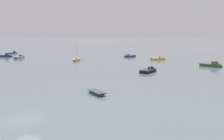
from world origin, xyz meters
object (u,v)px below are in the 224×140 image
at_px(motorboat_moored_3, 14,53).
at_px(motorboat_moored_4, 20,57).
at_px(motorboat_moored_1, 7,56).
at_px(motorboat_moored_6, 213,65).
at_px(motorboat_moored_9, 150,71).
at_px(motorboat_moored_5, 129,56).
at_px(motorboat_moored_2, 160,59).
at_px(rowboat_moored_2, 97,93).
at_px(sailboat_moored_1, 76,60).

relative_size(motorboat_moored_3, motorboat_moored_4, 0.69).
distance_m(motorboat_moored_1, motorboat_moored_6, 76.04).
bearing_deg(motorboat_moored_9, motorboat_moored_6, -29.25).
relative_size(motorboat_moored_5, motorboat_moored_6, 0.96).
height_order(motorboat_moored_1, motorboat_moored_2, motorboat_moored_1).
xyz_separation_m(motorboat_moored_4, rowboat_moored_2, (51.11, -39.64, -0.09)).
distance_m(motorboat_moored_6, sailboat_moored_1, 44.05).
height_order(motorboat_moored_6, sailboat_moored_1, sailboat_moored_1).
xyz_separation_m(motorboat_moored_3, motorboat_moored_6, (85.69, -14.11, 0.12)).
relative_size(motorboat_moored_2, motorboat_moored_6, 0.84).
bearing_deg(motorboat_moored_3, motorboat_moored_9, -70.58).
height_order(motorboat_moored_9, sailboat_moored_1, sailboat_moored_1).
xyz_separation_m(motorboat_moored_3, motorboat_moored_5, (54.47, 3.85, 0.04)).
bearing_deg(rowboat_moored_2, motorboat_moored_3, -3.71).
xyz_separation_m(motorboat_moored_2, rowboat_moored_2, (1.32, -53.97, -0.07)).
bearing_deg(sailboat_moored_1, motorboat_moored_9, -128.10).
relative_size(motorboat_moored_2, motorboat_moored_4, 0.93).
bearing_deg(motorboat_moored_9, motorboat_moored_2, 19.65).
xyz_separation_m(motorboat_moored_4, sailboat_moored_1, (23.57, 1.15, 0.01)).
height_order(motorboat_moored_6, rowboat_moored_2, motorboat_moored_6).
height_order(rowboat_moored_2, sailboat_moored_1, sailboat_moored_1).
bearing_deg(motorboat_moored_6, motorboat_moored_4, -159.54).
xyz_separation_m(motorboat_moored_5, sailboat_moored_1, (-12.83, -18.63, -0.00)).
bearing_deg(motorboat_moored_4, motorboat_moored_2, -89.81).
distance_m(motorboat_moored_3, motorboat_moored_9, 77.38).
relative_size(motorboat_moored_1, motorboat_moored_2, 1.12).
xyz_separation_m(motorboat_moored_2, motorboat_moored_3, (-67.86, 1.61, -0.01)).
bearing_deg(motorboat_moored_1, motorboat_moored_3, 112.62).
bearing_deg(motorboat_moored_2, motorboat_moored_4, 164.16).
bearing_deg(motorboat_moored_6, rowboat_moored_2, -92.78).
bearing_deg(motorboat_moored_6, sailboat_moored_1, -160.21).
relative_size(motorboat_moored_6, motorboat_moored_9, 1.07).
distance_m(motorboat_moored_9, rowboat_moored_2, 25.59).
distance_m(motorboat_moored_1, rowboat_moored_2, 72.65).
relative_size(motorboat_moored_3, motorboat_moored_6, 0.62).
xyz_separation_m(motorboat_moored_3, sailboat_moored_1, (41.64, -14.78, 0.04)).
distance_m(motorboat_moored_2, motorboat_moored_3, 67.88).
bearing_deg(rowboat_moored_2, motorboat_moored_6, -76.63).
height_order(motorboat_moored_2, rowboat_moored_2, motorboat_moored_2).
relative_size(motorboat_moored_5, rowboat_moored_2, 1.49).
bearing_deg(motorboat_moored_4, sailboat_moored_1, -103.07).
height_order(motorboat_moored_5, rowboat_moored_2, motorboat_moored_5).
relative_size(motorboat_moored_3, rowboat_moored_2, 0.96).
distance_m(motorboat_moored_2, motorboat_moored_4, 51.81).
height_order(motorboat_moored_1, motorboat_moored_9, motorboat_moored_1).
relative_size(motorboat_moored_1, motorboat_moored_5, 0.98).
relative_size(motorboat_moored_1, motorboat_moored_9, 1.00).
bearing_deg(motorboat_moored_5, motorboat_moored_3, -71.33).
bearing_deg(motorboat_moored_2, motorboat_moored_3, 146.75).
bearing_deg(sailboat_moored_1, motorboat_moored_3, 59.64).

